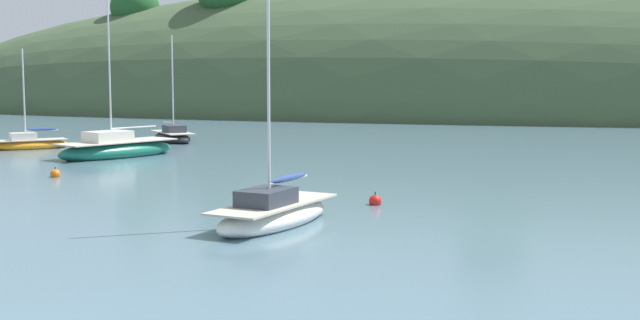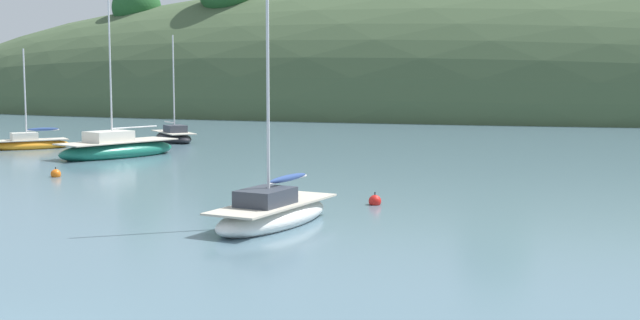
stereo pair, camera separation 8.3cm
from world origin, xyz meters
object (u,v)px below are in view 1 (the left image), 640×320
at_px(sailboat_teal_outer, 29,144).
at_px(mooring_buoy_inner, 55,174).
at_px(sailboat_cream_ketch, 116,149).
at_px(sailboat_white_near, 274,213).
at_px(sailboat_blue_center, 173,136).
at_px(mooring_buoy_outer, 375,201).

xyz_separation_m(sailboat_teal_outer, mooring_buoy_inner, (9.60, -11.16, -0.19)).
bearing_deg(sailboat_cream_ketch, sailboat_white_near, -47.34).
bearing_deg(sailboat_white_near, sailboat_teal_outer, 139.90).
distance_m(sailboat_white_near, mooring_buoy_inner, 15.29).
bearing_deg(sailboat_blue_center, mooring_buoy_outer, -49.17).
xyz_separation_m(sailboat_white_near, mooring_buoy_outer, (2.05, 4.57, -0.23)).
height_order(sailboat_cream_ketch, mooring_buoy_inner, sailboat_cream_ketch).
height_order(sailboat_cream_ketch, sailboat_blue_center, sailboat_cream_ketch).
relative_size(sailboat_white_near, sailboat_teal_outer, 1.29).
distance_m(sailboat_teal_outer, sailboat_blue_center, 9.38).
bearing_deg(sailboat_teal_outer, sailboat_white_near, -40.10).
xyz_separation_m(sailboat_white_near, sailboat_teal_outer, (-22.67, 19.09, -0.04)).
bearing_deg(sailboat_blue_center, sailboat_teal_outer, -128.20).
relative_size(sailboat_cream_ketch, sailboat_teal_outer, 1.72).
height_order(sailboat_teal_outer, mooring_buoy_inner, sailboat_teal_outer).
xyz_separation_m(sailboat_teal_outer, mooring_buoy_outer, (24.72, -14.52, -0.19)).
relative_size(sailboat_white_near, mooring_buoy_outer, 14.72).
bearing_deg(mooring_buoy_outer, mooring_buoy_inner, 167.46).
relative_size(sailboat_cream_ketch, sailboat_blue_center, 1.46).
height_order(sailboat_cream_ketch, sailboat_white_near, sailboat_cream_ketch).
bearing_deg(sailboat_teal_outer, sailboat_cream_ketch, -19.75).
height_order(sailboat_white_near, sailboat_teal_outer, sailboat_white_near).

